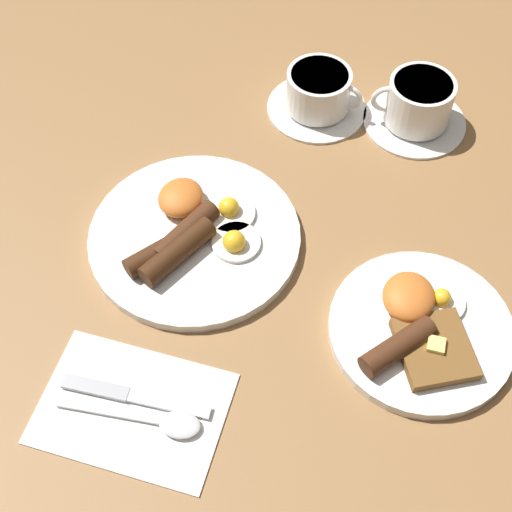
% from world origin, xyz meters
% --- Properties ---
extents(ground_plane, '(3.00, 3.00, 0.00)m').
position_xyz_m(ground_plane, '(0.00, 0.00, 0.00)').
color(ground_plane, olive).
extents(breakfast_plate_near, '(0.28, 0.28, 0.04)m').
position_xyz_m(breakfast_plate_near, '(0.00, -0.00, 0.01)').
color(breakfast_plate_near, white).
rests_on(breakfast_plate_near, ground_plane).
extents(breakfast_plate_far, '(0.22, 0.22, 0.05)m').
position_xyz_m(breakfast_plate_far, '(0.06, 0.30, 0.01)').
color(breakfast_plate_far, white).
rests_on(breakfast_plate_far, ground_plane).
extents(teacup_near, '(0.15, 0.15, 0.07)m').
position_xyz_m(teacup_near, '(-0.29, 0.10, 0.03)').
color(teacup_near, white).
rests_on(teacup_near, ground_plane).
extents(teacup_far, '(0.15, 0.15, 0.08)m').
position_xyz_m(teacup_far, '(-0.30, 0.24, 0.03)').
color(teacup_far, white).
rests_on(teacup_far, ground_plane).
extents(napkin, '(0.15, 0.21, 0.01)m').
position_xyz_m(napkin, '(0.24, 0.01, 0.00)').
color(napkin, white).
rests_on(napkin, ground_plane).
extents(knife, '(0.03, 0.18, 0.01)m').
position_xyz_m(knife, '(0.23, -0.00, 0.01)').
color(knife, silver).
rests_on(knife, napkin).
extents(spoon, '(0.04, 0.17, 0.01)m').
position_xyz_m(spoon, '(0.25, 0.05, 0.01)').
color(spoon, silver).
rests_on(spoon, napkin).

